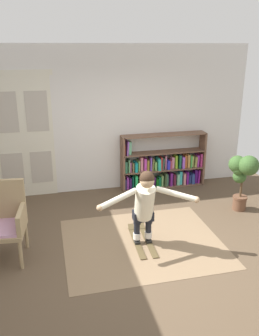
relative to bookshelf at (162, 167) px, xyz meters
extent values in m
plane|color=brown|center=(-1.18, -2.39, -0.44)|extent=(7.20, 7.20, 0.00)
cube|color=silver|center=(-1.18, 0.21, 1.01)|extent=(6.00, 0.10, 2.90)
cube|color=beige|center=(-3.02, 0.16, 0.73)|extent=(0.55, 0.04, 2.35)
cube|color=#B3AA9D|center=(-3.02, 0.14, 1.25)|extent=(0.41, 0.01, 0.76)
cube|color=#B3AA9D|center=(-3.02, 0.14, 0.15)|extent=(0.41, 0.01, 0.64)
cube|color=beige|center=(-2.47, 0.16, 0.73)|extent=(0.55, 0.04, 2.35)
cube|color=#B3AA9D|center=(-2.47, 0.14, 1.25)|extent=(0.41, 0.01, 0.76)
cube|color=#B3AA9D|center=(-2.47, 0.14, 0.15)|extent=(0.41, 0.01, 0.64)
cube|color=beige|center=(-2.74, 0.16, 1.96)|extent=(1.22, 0.04, 0.10)
cube|color=#846A4F|center=(-1.01, -2.11, -0.44)|extent=(2.38, 1.99, 0.01)
cube|color=brown|center=(-0.86, 0.00, 0.13)|extent=(0.04, 0.30, 1.14)
cube|color=brown|center=(0.89, 0.00, 0.13)|extent=(0.04, 0.30, 1.14)
cube|color=brown|center=(0.02, 0.00, -0.43)|extent=(1.75, 0.30, 0.02)
cube|color=brown|center=(0.02, 0.00, -0.06)|extent=(1.75, 0.30, 0.02)
cube|color=brown|center=(0.02, 0.00, 0.32)|extent=(1.75, 0.30, 0.02)
cube|color=brown|center=(0.02, 0.00, 0.69)|extent=(1.75, 0.30, 0.02)
cube|color=navy|center=(-0.82, 0.00, -0.31)|extent=(0.04, 0.19, 0.23)
cube|color=#C449D7|center=(-0.76, 0.01, -0.29)|extent=(0.04, 0.15, 0.25)
cube|color=#3A1A60|center=(-0.71, 0.00, -0.29)|extent=(0.03, 0.24, 0.25)
cube|color=#0E5649|center=(-0.65, 0.02, -0.29)|extent=(0.03, 0.18, 0.26)
cube|color=#26C462|center=(-0.58, -0.02, -0.28)|extent=(0.05, 0.17, 0.29)
cube|color=brown|center=(-0.51, 0.00, -0.31)|extent=(0.06, 0.23, 0.21)
cube|color=#5F4585|center=(-0.46, 0.01, -0.29)|extent=(0.03, 0.16, 0.26)
cube|color=#31B0A5|center=(-0.40, -0.02, -0.28)|extent=(0.06, 0.20, 0.29)
cube|color=#794978|center=(-0.35, 0.01, -0.32)|extent=(0.04, 0.20, 0.20)
cube|color=#794B75|center=(-0.30, -0.01, -0.27)|extent=(0.03, 0.20, 0.29)
cube|color=olive|center=(-0.24, -0.01, -0.29)|extent=(0.05, 0.16, 0.27)
cube|color=#461654|center=(-0.18, 0.00, -0.32)|extent=(0.05, 0.14, 0.21)
cube|color=#0F6118|center=(-0.13, -0.01, -0.33)|extent=(0.05, 0.19, 0.18)
cube|color=#127041|center=(-0.06, -0.02, -0.32)|extent=(0.05, 0.14, 0.21)
cube|color=#8AB868|center=(-0.01, -0.01, -0.30)|extent=(0.04, 0.17, 0.24)
cube|color=#364D2E|center=(0.05, -0.01, -0.27)|extent=(0.05, 0.22, 0.30)
cube|color=#529A77|center=(0.11, 0.02, -0.30)|extent=(0.04, 0.17, 0.24)
cube|color=#6E1E7F|center=(0.17, -0.01, -0.28)|extent=(0.04, 0.24, 0.29)
cube|color=#4F2E7D|center=(0.22, 0.02, -0.28)|extent=(0.03, 0.17, 0.27)
cube|color=maroon|center=(0.27, 0.02, -0.30)|extent=(0.05, 0.21, 0.23)
cube|color=#75CBA0|center=(0.34, -0.02, -0.30)|extent=(0.06, 0.17, 0.24)
cube|color=#3CC3C5|center=(0.41, 0.01, -0.27)|extent=(0.06, 0.16, 0.29)
cube|color=#D08187|center=(0.49, -0.02, -0.30)|extent=(0.05, 0.18, 0.25)
cube|color=#771C9A|center=(0.55, 0.01, -0.28)|extent=(0.03, 0.23, 0.28)
cube|color=navy|center=(0.62, 0.01, -0.32)|extent=(0.05, 0.16, 0.20)
cube|color=#31488E|center=(0.68, -0.02, -0.31)|extent=(0.07, 0.20, 0.23)
cube|color=#4B1573|center=(0.76, 0.00, -0.27)|extent=(0.06, 0.14, 0.30)
cube|color=purple|center=(0.82, 0.00, -0.27)|extent=(0.04, 0.19, 0.29)
cube|color=#2D6648|center=(-0.81, -0.02, 0.07)|extent=(0.06, 0.20, 0.24)
cube|color=#52905B|center=(-0.74, 0.01, 0.09)|extent=(0.03, 0.21, 0.27)
cube|color=#A55B93|center=(-0.70, 0.00, 0.06)|extent=(0.03, 0.18, 0.21)
cube|color=olive|center=(-0.65, 0.00, 0.05)|extent=(0.03, 0.17, 0.19)
cube|color=teal|center=(-0.59, 0.00, 0.05)|extent=(0.05, 0.23, 0.20)
cube|color=#84AA57|center=(-0.52, 0.02, 0.07)|extent=(0.03, 0.18, 0.22)
cube|color=#D5788C|center=(-0.46, 0.01, 0.10)|extent=(0.05, 0.15, 0.29)
cube|color=#C340B0|center=(-0.39, 0.01, 0.09)|extent=(0.05, 0.18, 0.27)
cube|color=olive|center=(-0.33, 0.00, 0.07)|extent=(0.04, 0.16, 0.23)
cube|color=#7046B8|center=(-0.27, 0.00, 0.10)|extent=(0.03, 0.18, 0.28)
cube|color=olive|center=(-0.23, 0.01, 0.08)|extent=(0.05, 0.20, 0.25)
cube|color=#6DAA50|center=(-0.17, -0.02, 0.05)|extent=(0.05, 0.17, 0.18)
cube|color=#28AFA2|center=(-0.10, -0.01, 0.08)|extent=(0.07, 0.24, 0.25)
cube|color=red|center=(-0.04, -0.01, 0.09)|extent=(0.03, 0.17, 0.27)
cube|color=#35584F|center=(0.00, 0.01, 0.08)|extent=(0.04, 0.19, 0.25)
cube|color=#CB7795|center=(0.06, 0.01, 0.10)|extent=(0.03, 0.14, 0.29)
cube|color=#2F2FCF|center=(0.11, 0.01, 0.05)|extent=(0.06, 0.22, 0.19)
cube|color=#A23945|center=(0.17, 0.00, 0.05)|extent=(0.04, 0.18, 0.19)
cube|color=#C47B99|center=(0.22, 0.01, 0.08)|extent=(0.05, 0.15, 0.25)
cube|color=#82B32D|center=(0.29, 0.01, 0.10)|extent=(0.05, 0.18, 0.29)
cube|color=#195840|center=(0.36, -0.02, 0.10)|extent=(0.04, 0.18, 0.29)
cube|color=#9652D1|center=(0.43, -0.01, 0.08)|extent=(0.05, 0.23, 0.25)
cube|color=#A75A28|center=(0.50, 0.02, 0.09)|extent=(0.06, 0.19, 0.28)
cube|color=tan|center=(0.56, 0.00, 0.10)|extent=(0.06, 0.18, 0.29)
cube|color=green|center=(0.61, -0.01, 0.09)|extent=(0.03, 0.20, 0.27)
cube|color=#C1D474|center=(0.67, 0.02, 0.07)|extent=(0.05, 0.14, 0.24)
cube|color=olive|center=(0.73, 0.01, 0.07)|extent=(0.06, 0.23, 0.23)
cube|color=purple|center=(0.78, 0.01, 0.08)|extent=(0.03, 0.20, 0.26)
cube|color=#AE3274|center=(0.84, -0.01, 0.10)|extent=(0.04, 0.21, 0.29)
cube|color=maroon|center=(-0.82, 0.01, 0.43)|extent=(0.03, 0.17, 0.20)
cube|color=purple|center=(-0.77, -0.01, 0.47)|extent=(0.05, 0.24, 0.29)
cube|color=#65B281|center=(-0.71, 0.01, 0.46)|extent=(0.06, 0.16, 0.26)
cylinder|color=tan|center=(-2.78, -2.36, -0.23)|extent=(0.05, 0.05, 0.42)
cylinder|color=tan|center=(-2.73, -1.84, -0.23)|extent=(0.05, 0.05, 0.42)
cube|color=tan|center=(-3.01, -2.08, 0.01)|extent=(0.66, 0.66, 0.06)
cube|color=#C291B6|center=(-3.01, -2.08, 0.06)|extent=(0.59, 0.59, 0.04)
cube|color=tan|center=(-2.98, -1.81, 0.36)|extent=(0.60, 0.12, 0.60)
cube|color=tan|center=(-2.74, -2.10, 0.18)|extent=(0.12, 0.56, 0.28)
cylinder|color=brown|center=(1.03, -1.41, -0.31)|extent=(0.24, 0.24, 0.26)
cylinder|color=brown|center=(1.03, -1.41, -0.20)|extent=(0.26, 0.26, 0.04)
cylinder|color=#4C3823|center=(1.03, -1.41, 0.00)|extent=(0.04, 0.04, 0.36)
sphere|color=#375A28|center=(0.94, -1.40, 0.35)|extent=(0.22, 0.22, 0.22)
sphere|color=#375A28|center=(1.04, -1.54, 0.46)|extent=(0.35, 0.35, 0.35)
sphere|color=#375A28|center=(0.99, -1.37, 0.20)|extent=(0.24, 0.24, 0.24)
sphere|color=#375A28|center=(0.94, -1.36, 0.43)|extent=(0.32, 0.32, 0.32)
cube|color=brown|center=(-1.10, -2.10, -0.43)|extent=(0.13, 0.93, 0.01)
cube|color=brown|center=(-1.09, -1.67, -0.40)|extent=(0.09, 0.12, 0.06)
cube|color=black|center=(-1.10, -2.12, -0.40)|extent=(0.09, 0.12, 0.04)
cube|color=brown|center=(-0.92, -2.11, -0.43)|extent=(0.13, 0.93, 0.01)
cube|color=brown|center=(-0.91, -1.68, -0.40)|extent=(0.09, 0.12, 0.06)
cube|color=black|center=(-0.92, -2.13, -0.40)|extent=(0.09, 0.12, 0.04)
cylinder|color=white|center=(-1.10, -2.10, -0.31)|extent=(0.11, 0.11, 0.10)
cylinder|color=black|center=(-1.10, -2.10, -0.11)|extent=(0.09, 0.09, 0.30)
cylinder|color=black|center=(-1.10, -2.12, 0.01)|extent=(0.11, 0.11, 0.22)
cylinder|color=white|center=(-0.92, -2.11, -0.31)|extent=(0.11, 0.11, 0.10)
cylinder|color=black|center=(-0.92, -2.11, -0.11)|extent=(0.09, 0.09, 0.30)
cylinder|color=black|center=(-0.92, -2.13, 0.01)|extent=(0.11, 0.11, 0.22)
cube|color=black|center=(-1.01, -2.12, 0.03)|extent=(0.31, 0.19, 0.14)
cylinder|color=beige|center=(-1.02, -2.20, 0.28)|extent=(0.30, 0.43, 0.58)
sphere|color=tan|center=(-1.02, -2.33, 0.66)|extent=(0.21, 0.21, 0.20)
sphere|color=#382619|center=(-1.02, -2.32, 0.70)|extent=(0.22, 0.22, 0.21)
cylinder|color=beige|center=(-1.44, -2.36, 0.45)|extent=(0.58, 0.26, 0.20)
sphere|color=tan|center=(-1.71, -2.45, 0.39)|extent=(0.09, 0.09, 0.09)
cylinder|color=beige|center=(-0.61, -2.39, 0.45)|extent=(0.57, 0.30, 0.20)
sphere|color=tan|center=(-0.35, -2.50, 0.39)|extent=(0.09, 0.09, 0.09)
camera|label=1|loc=(-2.30, -6.63, 2.43)|focal=37.50mm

